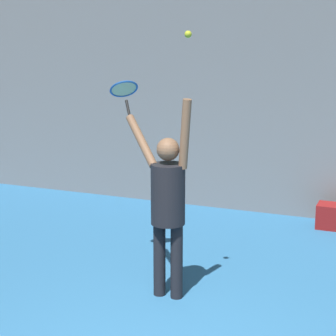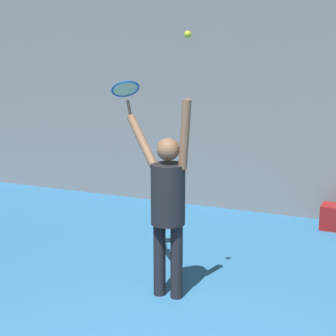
# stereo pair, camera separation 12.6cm
# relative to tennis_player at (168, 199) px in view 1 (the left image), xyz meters

# --- Properties ---
(back_wall) EXTENTS (18.00, 0.10, 5.00)m
(back_wall) POSITION_rel_tennis_player_xyz_m (0.58, 3.45, 1.42)
(back_wall) COLOR slate
(back_wall) RESTS_ON ground_plane
(tennis_player) EXTENTS (0.94, 0.59, 2.14)m
(tennis_player) POSITION_rel_tennis_player_xyz_m (0.00, 0.00, 0.00)
(tennis_player) COLOR black
(tennis_player) RESTS_ON ground_plane
(tennis_racket) EXTENTS (0.42, 0.42, 0.41)m
(tennis_racket) POSITION_rel_tennis_player_xyz_m (-0.73, 0.51, 1.05)
(tennis_racket) COLOR black
(tennis_ball) EXTENTS (0.07, 0.07, 0.07)m
(tennis_ball) POSITION_rel_tennis_player_xyz_m (0.25, -0.08, 1.67)
(tennis_ball) COLOR #CCDB2D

